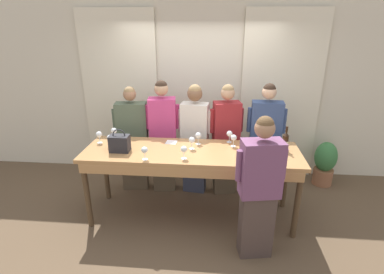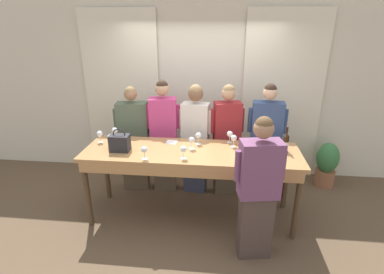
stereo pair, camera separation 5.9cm
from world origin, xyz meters
name	(u,v)px [view 1 (the left image)]	position (x,y,z in m)	size (l,w,h in m)	color
ground_plane	(191,215)	(0.00, 0.00, 0.00)	(18.00, 18.00, 0.00)	brown
wall_back	(199,92)	(0.00, 1.42, 1.40)	(12.00, 0.06, 2.80)	beige
curtain_panel_left	(121,95)	(-1.30, 1.35, 1.34)	(1.25, 0.03, 2.69)	#EFE5C6
curtain_panel_right	(280,98)	(1.30, 1.35, 1.34)	(1.25, 0.03, 2.69)	#EFE5C6
tasting_bar	(191,158)	(0.00, -0.03, 0.87)	(2.72, 0.81, 0.97)	#B27F4C
wine_bottle	(285,142)	(1.16, 0.09, 1.09)	(0.08, 0.08, 0.32)	black
handbag	(120,143)	(-0.89, -0.10, 1.08)	(0.24, 0.16, 0.29)	#232328
wine_glass_front_left	(184,150)	(-0.07, -0.25, 1.09)	(0.08, 0.08, 0.16)	white
wine_glass_front_mid	(145,150)	(-0.52, -0.31, 1.09)	(0.08, 0.08, 0.16)	white
wine_glass_front_right	(262,148)	(0.85, -0.11, 1.09)	(0.08, 0.08, 0.16)	white
wine_glass_center_left	(114,131)	(-1.09, 0.30, 1.09)	(0.08, 0.08, 0.16)	white
wine_glass_center_mid	(268,139)	(0.96, 0.18, 1.09)	(0.08, 0.08, 0.16)	white
wine_glass_center_right	(198,136)	(0.07, 0.22, 1.09)	(0.08, 0.08, 0.16)	white
wine_glass_back_left	(234,138)	(0.53, 0.18, 1.09)	(0.08, 0.08, 0.16)	white
wine_glass_back_mid	(192,140)	(0.00, 0.05, 1.09)	(0.08, 0.08, 0.16)	white
wine_glass_back_right	(99,135)	(-1.24, 0.15, 1.09)	(0.08, 0.08, 0.16)	white
wine_glass_near_host	(230,134)	(0.48, 0.32, 1.09)	(0.08, 0.08, 0.16)	white
wine_glass_by_bottle	(110,138)	(-1.06, 0.04, 1.09)	(0.08, 0.08, 0.16)	white
napkin	(171,142)	(-0.29, 0.24, 0.97)	(0.15, 0.15, 0.00)	white
guest_olive_jacket	(133,139)	(-0.95, 0.68, 0.82)	(0.56, 0.27, 1.63)	brown
guest_pink_top	(163,136)	(-0.49, 0.68, 0.89)	(0.51, 0.28, 1.72)	brown
guest_cream_sweater	(195,138)	(-0.01, 0.68, 0.88)	(0.51, 0.27, 1.67)	#383D51
guest_striped_shirt	(226,139)	(0.45, 0.68, 0.87)	(0.49, 0.30, 1.68)	brown
guest_navy_coat	(265,140)	(1.01, 0.68, 0.88)	(0.55, 0.23, 1.71)	#28282D
host_pouring	(259,189)	(0.77, -0.64, 0.84)	(0.53, 0.30, 1.64)	#473833
potted_plant	(325,163)	(2.05, 1.04, 0.38)	(0.34, 0.34, 0.73)	#935B3D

